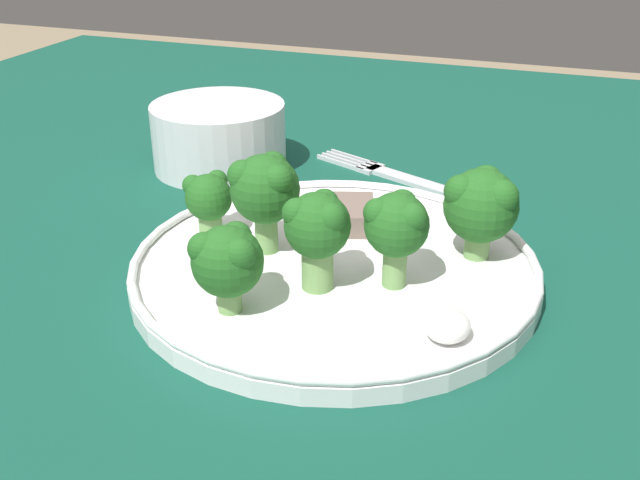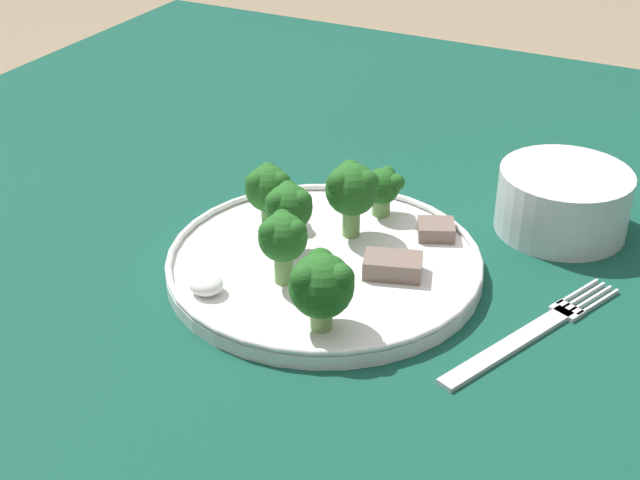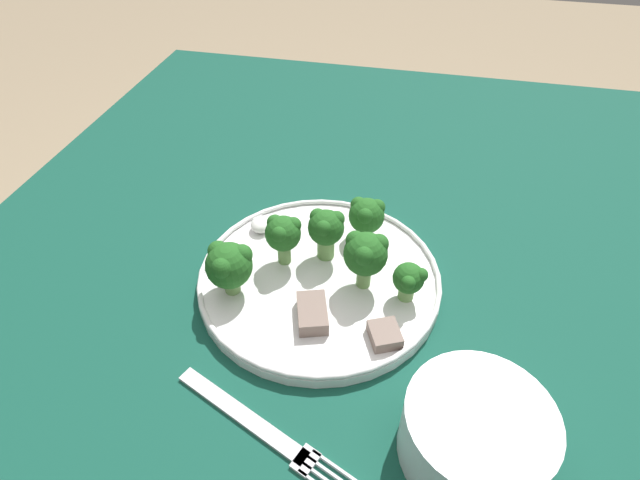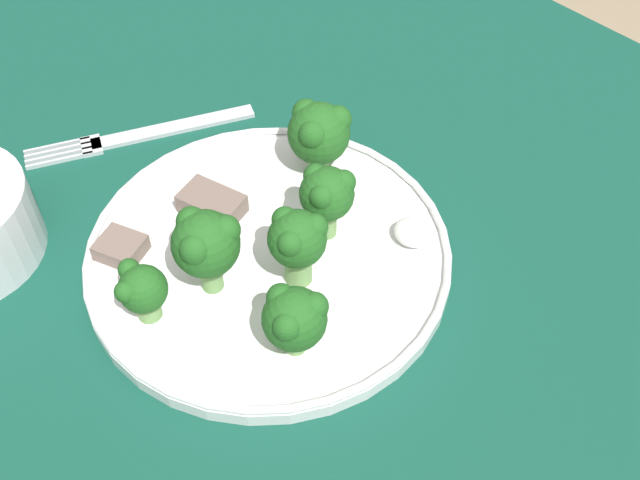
# 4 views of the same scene
# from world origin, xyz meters

# --- Properties ---
(table) EXTENTS (1.26, 1.12, 0.77)m
(table) POSITION_xyz_m (0.00, 0.00, 0.68)
(table) COLOR #114738
(table) RESTS_ON ground_plane
(dinner_plate) EXTENTS (0.28, 0.28, 0.02)m
(dinner_plate) POSITION_xyz_m (-0.01, -0.10, 0.78)
(dinner_plate) COLOR white
(dinner_plate) RESTS_ON table
(fork) EXTENTS (0.10, 0.20, 0.00)m
(fork) POSITION_xyz_m (0.18, -0.11, 0.77)
(fork) COLOR silver
(fork) RESTS_ON table
(cream_bowl) EXTENTS (0.12, 0.12, 0.06)m
(cream_bowl) POSITION_xyz_m (0.15, 0.07, 0.80)
(cream_bowl) COLOR silver
(cream_bowl) RESTS_ON table
(broccoli_floret_near_rim_left) EXTENTS (0.04, 0.04, 0.06)m
(broccoli_floret_near_rim_left) POSITION_xyz_m (-0.05, -0.10, 0.82)
(broccoli_floret_near_rim_left) COLOR #709E56
(broccoli_floret_near_rim_left) RESTS_ON dinner_plate
(broccoli_floret_center_left) EXTENTS (0.03, 0.03, 0.05)m
(broccoli_floret_center_left) POSITION_xyz_m (0.00, 0.00, 0.81)
(broccoli_floret_center_left) COLOR #709E56
(broccoli_floret_center_left) RESTS_ON dinner_plate
(broccoli_floret_back_left) EXTENTS (0.05, 0.05, 0.06)m
(broccoli_floret_back_left) POSITION_xyz_m (0.03, -0.19, 0.82)
(broccoli_floret_back_left) COLOR #709E56
(broccoli_floret_back_left) RESTS_ON dinner_plate
(broccoli_floret_front_left) EXTENTS (0.04, 0.04, 0.06)m
(broccoli_floret_front_left) POSITION_xyz_m (-0.03, -0.14, 0.82)
(broccoli_floret_front_left) COLOR #709E56
(broccoli_floret_front_left) RESTS_ON dinner_plate
(broccoli_floret_center_back) EXTENTS (0.05, 0.05, 0.07)m
(broccoli_floret_center_back) POSITION_xyz_m (-0.01, -0.05, 0.83)
(broccoli_floret_center_back) COLOR #709E56
(broccoli_floret_center_back) RESTS_ON dinner_plate
(broccoli_floret_mid_cluster) EXTENTS (0.04, 0.04, 0.06)m
(broccoli_floret_mid_cluster) POSITION_xyz_m (-0.09, -0.06, 0.82)
(broccoli_floret_mid_cluster) COLOR #709E56
(broccoli_floret_mid_cluster) RESTS_ON dinner_plate
(meat_slice_front_slice) EXTENTS (0.06, 0.04, 0.02)m
(meat_slice_front_slice) POSITION_xyz_m (0.05, -0.09, 0.79)
(meat_slice_front_slice) COLOR #756056
(meat_slice_front_slice) RESTS_ON dinner_plate
(meat_slice_middle_slice) EXTENTS (0.04, 0.04, 0.01)m
(meat_slice_middle_slice) POSITION_xyz_m (0.06, -0.02, 0.79)
(meat_slice_middle_slice) COLOR #756056
(meat_slice_middle_slice) RESTS_ON dinner_plate
(sauce_dollop) EXTENTS (0.03, 0.03, 0.02)m
(sauce_dollop) POSITION_xyz_m (-0.07, -0.19, 0.79)
(sauce_dollop) COLOR white
(sauce_dollop) RESTS_ON dinner_plate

